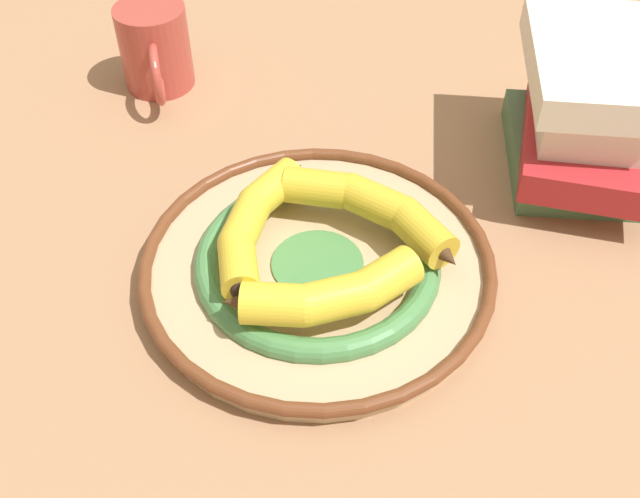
% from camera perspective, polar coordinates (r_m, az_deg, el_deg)
% --- Properties ---
extents(ground_plane, '(2.80, 2.80, 0.00)m').
position_cam_1_polar(ground_plane, '(0.69, -0.16, -2.69)').
color(ground_plane, '#A87A56').
extents(decorative_bowl, '(0.32, 0.32, 0.03)m').
position_cam_1_polar(decorative_bowl, '(0.68, 0.00, -1.22)').
color(decorative_bowl, tan).
rests_on(decorative_bowl, ground_plane).
extents(banana_a, '(0.09, 0.18, 0.03)m').
position_cam_1_polar(banana_a, '(0.68, -5.06, 2.12)').
color(banana_a, yellow).
rests_on(banana_a, decorative_bowl).
extents(banana_b, '(0.17, 0.08, 0.04)m').
position_cam_1_polar(banana_b, '(0.61, 0.63, -3.51)').
color(banana_b, yellow).
rests_on(banana_b, decorative_bowl).
extents(banana_c, '(0.16, 0.13, 0.03)m').
position_cam_1_polar(banana_c, '(0.69, 4.28, 3.09)').
color(banana_c, gold).
rests_on(banana_c, decorative_bowl).
extents(book_stack, '(0.18, 0.23, 0.14)m').
position_cam_1_polar(book_stack, '(0.81, 19.79, 9.78)').
color(book_stack, '#4C754C').
rests_on(book_stack, ground_plane).
extents(coffee_mug, '(0.08, 0.14, 0.10)m').
position_cam_1_polar(coffee_mug, '(0.93, -12.47, 14.76)').
color(coffee_mug, '#B24238').
rests_on(coffee_mug, ground_plane).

